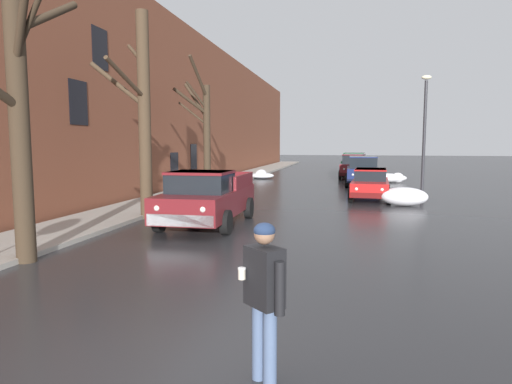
{
  "coord_description": "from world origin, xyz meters",
  "views": [
    {
      "loc": [
        2.09,
        -4.66,
        2.58
      ],
      "look_at": [
        -0.2,
        6.28,
        1.39
      ],
      "focal_mm": 31.64,
      "sensor_mm": 36.0,
      "label": 1
    }
  ],
  "objects": [
    {
      "name": "suv_darkblue_parked_kerbside_mid",
      "position": [
        2.85,
        23.86,
        0.99
      ],
      "size": [
        2.07,
        4.33,
        1.82
      ],
      "color": "navy",
      "rests_on": "ground"
    },
    {
      "name": "bare_tree_mid_block",
      "position": [
        -4.93,
        16.56,
        3.22
      ],
      "size": [
        1.75,
        3.06,
        6.55
      ],
      "color": "#382B1E",
      "rests_on": "ground"
    },
    {
      "name": "pickup_truck_maroon_approaching_near_lane",
      "position": [
        -2.35,
        8.91,
        0.88
      ],
      "size": [
        2.28,
        5.07,
        1.76
      ],
      "color": "maroon",
      "rests_on": "ground"
    },
    {
      "name": "snow_bank_along_right_kerb",
      "position": [
        -4.75,
        19.33,
        0.24
      ],
      "size": [
        2.44,
        1.32,
        0.59
      ],
      "color": "white",
      "rests_on": "ground"
    },
    {
      "name": "snow_bank_mid_block_left",
      "position": [
        -4.34,
        28.15,
        0.27
      ],
      "size": [
        1.81,
        1.33,
        0.68
      ],
      "color": "white",
      "rests_on": "ground"
    },
    {
      "name": "left_sidewalk_slab",
      "position": [
        -6.13,
        18.0,
        0.06
      ],
      "size": [
        2.53,
        80.0,
        0.12
      ],
      "primitive_type": "cube",
      "color": "#A8A399",
      "rests_on": "ground"
    },
    {
      "name": "brick_townhouse_facade",
      "position": [
        -7.9,
        18.0,
        4.84
      ],
      "size": [
        0.63,
        80.0,
        9.68
      ],
      "color": "brown",
      "rests_on": "ground"
    },
    {
      "name": "bare_tree_second_along_sidewalk",
      "position": [
        -4.86,
        9.75,
        3.61
      ],
      "size": [
        1.85,
        3.16,
        7.01
      ],
      "color": "#423323",
      "rests_on": "ground"
    },
    {
      "name": "ground_plane",
      "position": [
        0.0,
        0.0,
        0.0
      ],
      "size": [
        200.0,
        200.0,
        0.0
      ],
      "primitive_type": "plane",
      "color": "#2B2B2D"
    },
    {
      "name": "suv_green_queued_behind_truck",
      "position": [
        2.41,
        35.45,
        0.99
      ],
      "size": [
        2.31,
        4.46,
        1.82
      ],
      "color": "#1E5633",
      "rests_on": "ground"
    },
    {
      "name": "suv_maroon_parked_far_down_block",
      "position": [
        2.38,
        29.71,
        0.99
      ],
      "size": [
        2.21,
        4.78,
        1.82
      ],
      "color": "maroon",
      "rests_on": "ground"
    },
    {
      "name": "sedan_red_parked_kerbside_close",
      "position": [
        3.04,
        16.99,
        0.75
      ],
      "size": [
        2.03,
        4.51,
        1.42
      ],
      "color": "red",
      "rests_on": "ground"
    },
    {
      "name": "snow_bank_along_left_kerb",
      "position": [
        4.53,
        26.59,
        0.31
      ],
      "size": [
        2.78,
        1.14,
        0.67
      ],
      "color": "white",
      "rests_on": "ground"
    },
    {
      "name": "pedestrian_with_coffee",
      "position": [
        1.23,
        -0.09,
        1.04
      ],
      "size": [
        0.57,
        0.5,
        1.76
      ],
      "color": "slate",
      "rests_on": "ground"
    },
    {
      "name": "bare_tree_at_the_corner",
      "position": [
        -4.79,
        3.79,
        3.41
      ],
      "size": [
        1.48,
        3.89,
        6.23
      ],
      "color": "#382B1E",
      "rests_on": "ground"
    },
    {
      "name": "street_lamp_post",
      "position": [
        5.4,
        17.32,
        3.19
      ],
      "size": [
        0.44,
        0.24,
        5.68
      ],
      "color": "#28282D",
      "rests_on": "ground"
    },
    {
      "name": "snow_bank_near_corner_right",
      "position": [
        4.32,
        14.89,
        0.38
      ],
      "size": [
        1.94,
        1.16,
        0.78
      ],
      "color": "white",
      "rests_on": "ground"
    }
  ]
}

